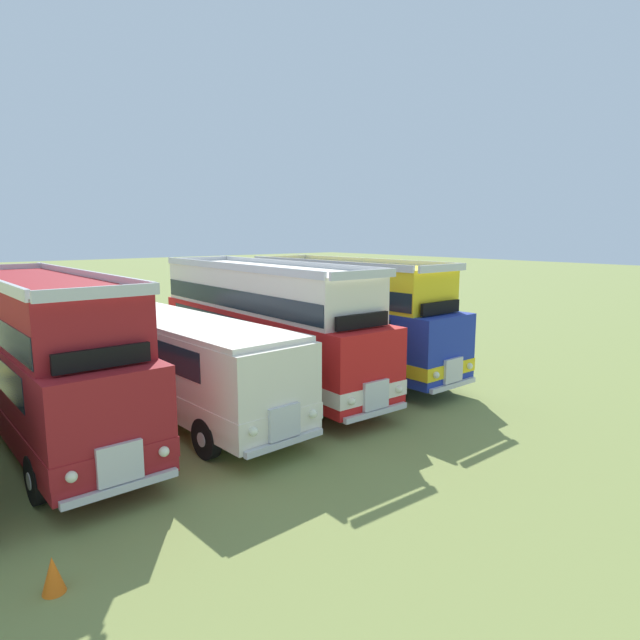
{
  "coord_description": "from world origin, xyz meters",
  "views": [
    {
      "loc": [
        0.4,
        -15.57,
        5.55
      ],
      "look_at": [
        13.62,
        0.46,
        2.16
      ],
      "focal_mm": 30.32,
      "sensor_mm": 36.0,
      "label": 1
    }
  ],
  "objects": [
    {
      "name": "bus_sixth_in_row",
      "position": [
        3.64,
        0.03,
        2.36
      ],
      "size": [
        2.71,
        10.81,
        4.52
      ],
      "color": "maroon",
      "rests_on": "ground"
    },
    {
      "name": "bus_seventh_in_row",
      "position": [
        7.29,
        -0.3,
        1.75
      ],
      "size": [
        3.02,
        10.69,
        2.99
      ],
      "color": "silver",
      "rests_on": "ground"
    },
    {
      "name": "bus_eighth_in_row",
      "position": [
        10.94,
        0.38,
        2.36
      ],
      "size": [
        2.89,
        11.59,
        4.52
      ],
      "color": "red",
      "rests_on": "ground"
    },
    {
      "name": "bus_ninth_in_row",
      "position": [
        14.57,
        -0.06,
        2.36
      ],
      "size": [
        2.7,
        10.05,
        4.52
      ],
      "color": "#1E339E",
      "rests_on": "ground"
    },
    {
      "name": "cone_mid_row",
      "position": [
        2.05,
        -7.05,
        0.3
      ],
      "size": [
        0.36,
        0.36,
        0.6
      ],
      "primitive_type": "cone",
      "color": "orange",
      "rests_on": "ground"
    }
  ]
}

